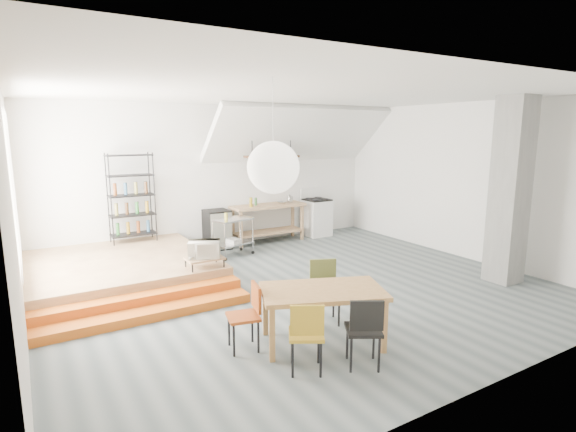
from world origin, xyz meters
TOP-DOWN VIEW (x-y plane):
  - floor at (0.00, 0.00)m, footprint 8.00×8.00m
  - wall_back at (0.00, 3.50)m, footprint 8.00×0.04m
  - wall_left at (-4.00, 0.00)m, footprint 0.04×7.00m
  - wall_right at (4.00, 0.00)m, footprint 0.04×7.00m
  - ceiling at (0.00, 0.00)m, footprint 8.00×7.00m
  - slope_ceiling at (1.80, 2.90)m, footprint 4.40×1.44m
  - window_pane at (-3.98, 1.50)m, footprint 0.02×2.50m
  - platform at (-2.50, 2.00)m, footprint 3.00×3.00m
  - step_lower at (-2.50, 0.05)m, footprint 3.00×0.35m
  - step_upper at (-2.50, 0.40)m, footprint 3.00×0.35m
  - concrete_column at (3.30, -1.50)m, footprint 0.50×0.50m
  - kitchen_counter at (1.10, 3.15)m, footprint 1.80×0.60m
  - stove at (2.50, 3.16)m, footprint 0.60×0.60m
  - pot_rack at (1.13, 2.92)m, footprint 1.20×0.50m
  - wire_shelving at (-2.00, 3.20)m, footprint 0.88×0.38m
  - microwave_shelf at (-1.40, 0.75)m, footprint 0.60×0.40m
  - paper_lantern at (-1.40, -1.59)m, footprint 0.60×0.60m
  - dining_table at (-0.84, -1.82)m, footprint 1.69×1.33m
  - chair_mustard at (-1.40, -2.32)m, footprint 0.52×0.52m
  - chair_black at (-0.80, -2.56)m, footprint 0.52×0.52m
  - chair_olive at (-0.42, -1.26)m, footprint 0.52×0.52m
  - chair_red at (-1.68, -1.47)m, footprint 0.44×0.44m
  - rolling_cart at (-0.12, 2.47)m, footprint 0.90×0.65m
  - mini_fridge at (-0.19, 3.20)m, footprint 0.52×0.52m
  - microwave at (-1.40, 0.75)m, footprint 0.60×0.52m
  - bowl at (1.46, 3.10)m, footprint 0.25×0.25m

SIDE VIEW (x-z plane):
  - floor at x=0.00m, z-range 0.00..0.00m
  - step_lower at x=-2.50m, z-range 0.00..0.13m
  - step_upper at x=-2.50m, z-range 0.00..0.27m
  - platform at x=-2.50m, z-range 0.00..0.40m
  - mini_fridge at x=-0.19m, z-range 0.00..0.88m
  - stove at x=2.50m, z-range -0.11..1.07m
  - chair_red at x=-1.68m, z-range 0.08..0.88m
  - chair_mustard at x=-1.40m, z-range 0.08..0.91m
  - chair_black at x=-0.80m, z-range 0.08..0.92m
  - chair_olive at x=-0.42m, z-range 0.08..0.94m
  - rolling_cart at x=-0.12m, z-range 0.12..0.92m
  - microwave_shelf at x=-1.40m, z-range 0.46..0.63m
  - kitchen_counter at x=1.10m, z-range 0.17..1.08m
  - dining_table at x=-0.84m, z-range 0.28..0.98m
  - microwave at x=-1.40m, z-range 0.56..0.85m
  - bowl at x=1.46m, z-range 0.91..0.96m
  - wire_shelving at x=-2.00m, z-range 0.43..2.23m
  - wall_back at x=0.00m, z-range 0.00..3.20m
  - wall_left at x=-4.00m, z-range 0.00..3.20m
  - wall_right at x=4.00m, z-range 0.00..3.20m
  - concrete_column at x=3.30m, z-range 0.00..3.20m
  - window_pane at x=-3.98m, z-range 0.70..2.90m
  - pot_rack at x=1.13m, z-range 1.26..2.69m
  - paper_lantern at x=-1.40m, z-range 1.90..2.50m
  - slope_ceiling at x=1.80m, z-range 1.89..3.21m
  - ceiling at x=0.00m, z-range 3.19..3.21m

